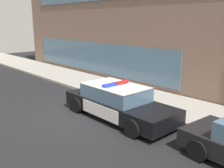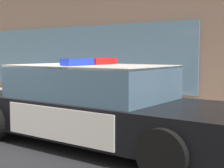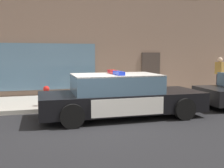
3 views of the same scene
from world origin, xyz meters
name	(u,v)px [view 3 (image 3 of 3)]	position (x,y,z in m)	size (l,w,h in m)	color
ground	(79,127)	(0.00, 0.00, 0.00)	(48.00, 48.00, 0.00)	black
sidewalk	(64,102)	(0.00, 3.63, 0.07)	(48.00, 3.15, 0.15)	#A39E93
storefront_building	(4,20)	(-2.73, 10.06, 4.07)	(24.43, 9.71, 8.14)	#7A6051
police_cruiser	(120,96)	(1.48, 0.83, 0.68)	(5.23, 2.20, 1.49)	black
fire_hydrant	(47,96)	(-0.73, 2.58, 0.50)	(0.34, 0.39, 0.73)	red
pedestrian_on_sidewalk	(219,74)	(7.97, 4.19, 1.01)	(0.35, 0.45, 1.71)	#23232D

